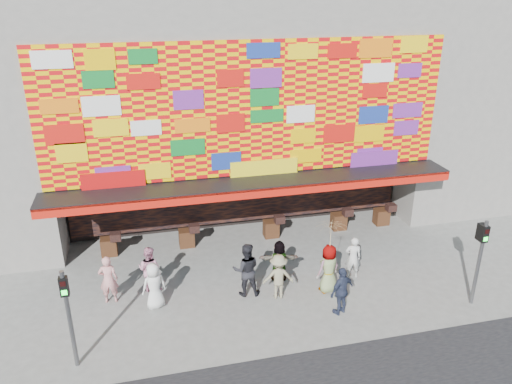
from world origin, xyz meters
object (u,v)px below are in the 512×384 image
at_px(ped_b, 108,279).
at_px(parasol, 331,234).
at_px(signal_right, 481,253).
at_px(ped_e, 342,291).
at_px(ped_i, 149,269).
at_px(ped_a, 154,286).
at_px(signal_left, 68,309).
at_px(ped_f, 279,261).
at_px(ped_g, 329,269).
at_px(ped_c, 246,270).
at_px(ped_h, 353,257).
at_px(ped_d, 278,276).

height_order(ped_b, parasol, parasol).
xyz_separation_m(signal_right, ped_e, (-4.42, 0.52, -1.04)).
bearing_deg(ped_i, ped_b, 44.01).
bearing_deg(signal_right, ped_a, 167.64).
bearing_deg(ped_b, ped_i, -159.63).
bearing_deg(signal_left, ped_a, 44.51).
xyz_separation_m(ped_f, ped_g, (1.42, -1.08, 0.11)).
distance_m(signal_left, ped_c, 5.82).
bearing_deg(ped_h, ped_f, 4.47).
distance_m(ped_a, ped_i, 1.05).
distance_m(ped_h, ped_i, 7.10).
xyz_separation_m(ped_e, ped_h, (1.22, 1.91, -0.04)).
relative_size(ped_b, ped_c, 0.89).
relative_size(ped_a, ped_h, 1.02).
distance_m(ped_c, ped_g, 2.79).
bearing_deg(ped_i, ped_g, -166.40).
xyz_separation_m(signal_right, ped_i, (-10.25, 3.27, -1.04)).
distance_m(signal_right, parasol, 4.73).
xyz_separation_m(signal_left, ped_g, (8.04, 1.79, -0.99)).
height_order(signal_left, ped_g, signal_left).
height_order(signal_right, ped_a, signal_right).
height_order(ped_c, ped_i, ped_c).
bearing_deg(ped_a, ped_e, 148.83).
bearing_deg(ped_a, signal_left, 29.93).
relative_size(ped_b, ped_i, 1.03).
relative_size(signal_right, ped_h, 1.91).
relative_size(ped_c, ped_i, 1.15).
bearing_deg(ped_a, signal_right, 153.06).
relative_size(ped_c, ped_g, 1.09).
bearing_deg(ped_d, parasol, -173.61).
height_order(signal_left, ped_f, signal_left).
bearing_deg(ped_h, signal_right, 157.10).
xyz_separation_m(ped_e, ped_f, (-1.37, 2.35, -0.07)).
bearing_deg(ped_g, ped_h, -168.41).
relative_size(ped_e, ped_h, 1.04).
height_order(ped_f, ped_h, ped_h).
height_order(ped_d, ped_e, ped_e).
distance_m(ped_c, ped_f, 1.47).
bearing_deg(ped_a, parasol, 161.11).
xyz_separation_m(signal_left, ped_e, (7.98, 0.52, -1.04)).
relative_size(signal_right, parasol, 1.60).
bearing_deg(ped_b, parasol, 175.46).
height_order(signal_right, parasol, signal_right).
bearing_deg(ped_h, ped_b, 11.14).
bearing_deg(ped_h, signal_left, 29.02).
distance_m(signal_right, ped_g, 4.82).
height_order(ped_g, ped_h, ped_g).
distance_m(ped_f, ped_h, 2.63).
distance_m(ped_c, parasol, 3.04).
bearing_deg(ped_d, ped_f, -99.56).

